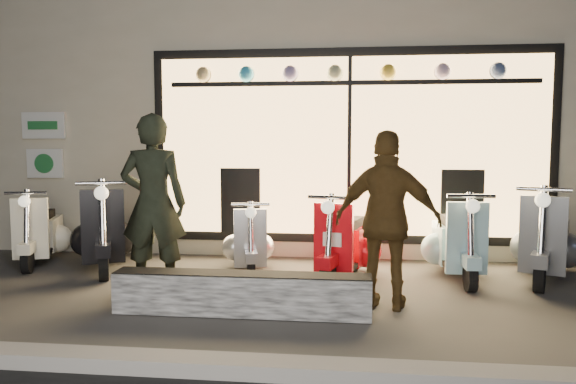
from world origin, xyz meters
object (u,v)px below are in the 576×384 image
(man, at_px, (153,203))
(scooter_red, at_px, (347,244))
(scooter_silver, at_px, (249,242))
(woman, at_px, (387,220))
(graffiti_barrier, at_px, (242,294))

(man, bearing_deg, scooter_red, -163.04)
(scooter_silver, height_order, woman, woman)
(scooter_red, relative_size, woman, 0.80)
(man, bearing_deg, scooter_silver, -132.18)
(graffiti_barrier, xyz_separation_m, woman, (1.37, 0.36, 0.67))
(man, xyz_separation_m, woman, (2.47, -0.35, -0.09))
(woman, bearing_deg, man, 3.05)
(scooter_silver, bearing_deg, woman, -55.49)
(man, relative_size, woman, 1.11)
(graffiti_barrier, distance_m, woman, 1.56)
(scooter_red, relative_size, man, 0.73)
(graffiti_barrier, bearing_deg, woman, 14.74)
(man, height_order, woman, man)
(graffiti_barrier, height_order, scooter_red, scooter_red)
(graffiti_barrier, relative_size, woman, 1.39)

